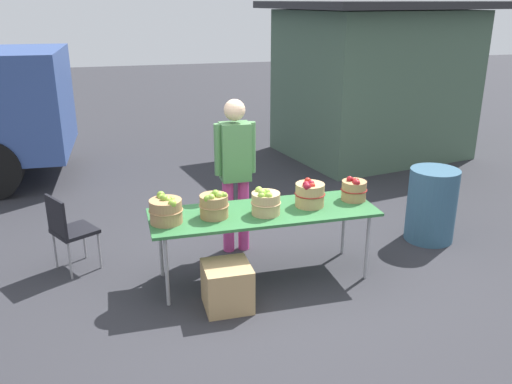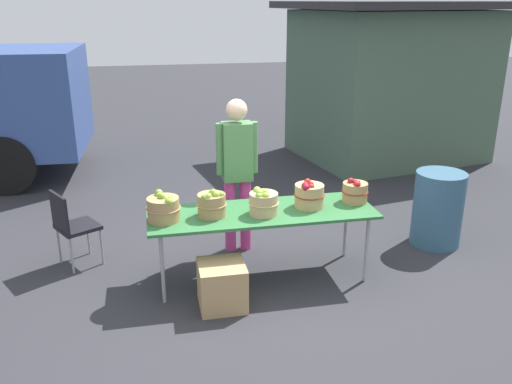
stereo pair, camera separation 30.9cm
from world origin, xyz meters
The scene contains 12 objects.
ground_plane centered at (0.00, 0.00, 0.00)m, with size 40.00×40.00×0.00m, color #2D2D33.
market_table centered at (0.00, 0.00, 0.71)m, with size 2.30×0.76×0.75m.
apple_basket_green_0 centered at (-0.98, -0.04, 0.88)m, with size 0.33×0.33×0.29m.
apple_basket_green_1 centered at (-0.51, -0.03, 0.88)m, with size 0.30×0.30×0.28m.
apple_basket_green_2 centered at (0.00, -0.08, 0.87)m, with size 0.30×0.30×0.28m.
apple_basket_red_0 centered at (0.50, 0.02, 0.88)m, with size 0.32×0.32×0.29m.
apple_basket_red_1 centered at (1.01, 0.06, 0.87)m, with size 0.28×0.28×0.26m.
vendor_adult centered at (-0.13, 0.72, 1.04)m, with size 0.47×0.24×1.77m.
food_kiosk centered at (3.26, 4.18, 1.38)m, with size 3.98×3.50×2.74m.
folding_chair centered at (-1.96, 0.68, 0.51)m, with size 0.55×0.55×0.86m.
trash_barrel centered at (2.21, 0.40, 0.45)m, with size 0.58×0.58×0.89m, color #335972.
produce_crate centered at (-0.49, -0.47, 0.22)m, with size 0.44×0.44×0.44m, color tan.
Camera 2 is at (-1.08, -4.93, 2.77)m, focal length 37.67 mm.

